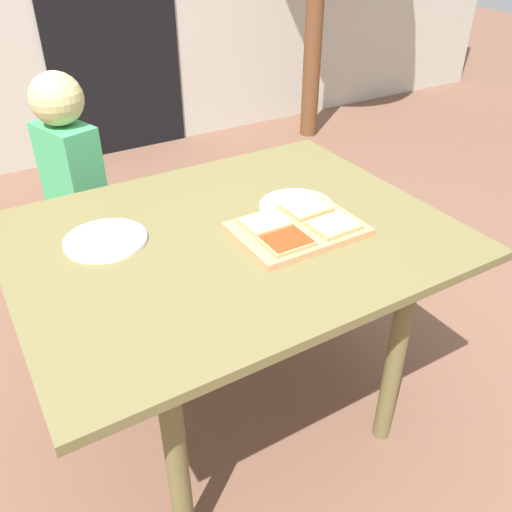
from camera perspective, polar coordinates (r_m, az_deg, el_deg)
ground_plane at (r=1.98m, az=-2.09°, el=-15.55°), size 16.00×16.00×0.00m
dining_table at (r=1.57m, az=-2.55°, el=-0.29°), size 1.21×0.96×0.72m
cutting_board at (r=1.52m, az=4.42°, el=2.90°), size 0.35×0.26×0.02m
pizza_slice_near_left at (r=1.43m, az=3.27°, el=1.62°), size 0.13×0.11×0.01m
pizza_slice_far_left at (r=1.51m, az=1.01°, el=3.61°), size 0.13×0.11×0.01m
pizza_slice_far_right at (r=1.60m, az=5.40°, el=5.17°), size 0.13×0.11×0.01m
pizza_slice_near_right at (r=1.52m, az=8.31°, el=3.28°), size 0.13×0.11×0.01m
plate_white_left at (r=1.53m, az=-15.77°, el=1.67°), size 0.23×0.23×0.01m
plate_white_right at (r=1.65m, az=4.33°, el=5.31°), size 0.23×0.23×0.01m
child_left at (r=2.17m, az=-18.84°, el=7.18°), size 0.21×0.27×1.02m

